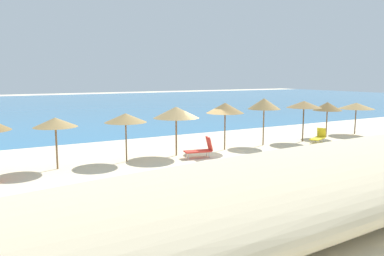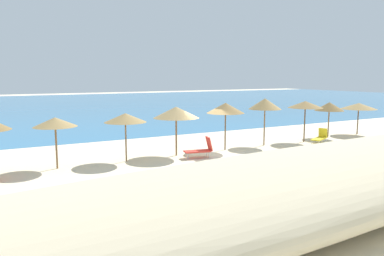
# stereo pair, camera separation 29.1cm
# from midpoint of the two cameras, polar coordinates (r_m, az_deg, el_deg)

# --- Properties ---
(ground_plane) EXTENTS (160.00, 160.00, 0.00)m
(ground_plane) POSITION_cam_midpoint_polar(r_m,az_deg,el_deg) (21.30, 2.34, -4.06)
(ground_plane) COLOR beige
(sea_water) EXTENTS (160.00, 65.76, 0.01)m
(sea_water) POSITION_cam_midpoint_polar(r_m,az_deg,el_deg) (58.89, -18.08, 3.30)
(sea_water) COLOR teal
(sea_water) RESTS_ON ground_plane
(dune_ridge) EXTENTS (44.37, 8.24, 2.11)m
(dune_ridge) POSITION_cam_midpoint_polar(r_m,az_deg,el_deg) (13.75, 22.79, -6.94)
(dune_ridge) COLOR beige
(dune_ridge) RESTS_ON ground_plane
(beach_umbrella_2) EXTENTS (2.06, 2.06, 2.49)m
(beach_umbrella_2) POSITION_cam_midpoint_polar(r_m,az_deg,el_deg) (18.83, -19.77, 0.83)
(beach_umbrella_2) COLOR brown
(beach_umbrella_2) RESTS_ON ground_plane
(beach_umbrella_3) EXTENTS (2.17, 2.17, 2.54)m
(beach_umbrella_3) POSITION_cam_midpoint_polar(r_m,az_deg,el_deg) (19.50, -9.73, 1.54)
(beach_umbrella_3) COLOR brown
(beach_umbrella_3) RESTS_ON ground_plane
(beach_umbrella_4) EXTENTS (2.54, 2.54, 2.75)m
(beach_umbrella_4) POSITION_cam_midpoint_polar(r_m,az_deg,el_deg) (20.68, -2.04, 2.39)
(beach_umbrella_4) COLOR brown
(beach_umbrella_4) RESTS_ON ground_plane
(beach_umbrella_5) EXTENTS (2.27, 2.27, 2.85)m
(beach_umbrella_5) POSITION_cam_midpoint_polar(r_m,az_deg,el_deg) (22.35, 5.51, 3.05)
(beach_umbrella_5) COLOR brown
(beach_umbrella_5) RESTS_ON ground_plane
(beach_umbrella_6) EXTENTS (2.09, 2.09, 3.03)m
(beach_umbrella_6) POSITION_cam_midpoint_polar(r_m,az_deg,el_deg) (24.17, 11.42, 3.63)
(beach_umbrella_6) COLOR brown
(beach_umbrella_6) RESTS_ON ground_plane
(beach_umbrella_7) EXTENTS (2.33, 2.33, 2.76)m
(beach_umbrella_7) POSITION_cam_midpoint_polar(r_m,az_deg,el_deg) (26.21, 17.23, 3.44)
(beach_umbrella_7) COLOR brown
(beach_umbrella_7) RESTS_ON ground_plane
(beach_umbrella_8) EXTENTS (2.07, 2.07, 2.56)m
(beach_umbrella_8) POSITION_cam_midpoint_polar(r_m,az_deg,el_deg) (28.64, 20.51, 3.09)
(beach_umbrella_8) COLOR brown
(beach_umbrella_8) RESTS_ON ground_plane
(beach_umbrella_9) EXTENTS (2.64, 2.64, 2.39)m
(beach_umbrella_9) POSITION_cam_midpoint_polar(r_m,az_deg,el_deg) (31.07, 24.36, 3.07)
(beach_umbrella_9) COLOR brown
(beach_umbrella_9) RESTS_ON ground_plane
(lounge_chair_2) EXTENTS (1.71, 1.17, 0.96)m
(lounge_chair_2) POSITION_cam_midpoint_polar(r_m,az_deg,el_deg) (26.09, 19.25, -1.35)
(lounge_chair_2) COLOR yellow
(lounge_chair_2) RESTS_ON ground_plane
(lounge_chair_3) EXTENTS (1.61, 0.91, 1.14)m
(lounge_chair_3) POSITION_cam_midpoint_polar(r_m,az_deg,el_deg) (20.37, 1.79, -3.22)
(lounge_chair_3) COLOR red
(lounge_chair_3) RESTS_ON ground_plane
(beach_ball) EXTENTS (0.26, 0.26, 0.26)m
(beach_ball) POSITION_cam_midpoint_polar(r_m,az_deg,el_deg) (26.88, 25.38, -2.02)
(beach_ball) COLOR green
(beach_ball) RESTS_ON ground_plane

